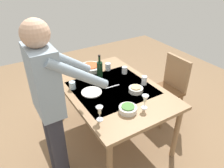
{
  "coord_description": "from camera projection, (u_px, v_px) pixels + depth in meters",
  "views": [
    {
      "loc": [
        -1.79,
        1.1,
        2.06
      ],
      "look_at": [
        0.0,
        0.0,
        0.79
      ],
      "focal_mm": 34.25,
      "sensor_mm": 36.0,
      "label": 1
    }
  ],
  "objects": [
    {
      "name": "side_bowl_bread",
      "position": [
        136.0,
        89.0,
        2.39
      ],
      "size": [
        0.16,
        0.16,
        0.07
      ],
      "color": "silver",
      "rests_on": "dining_table"
    },
    {
      "name": "side_bowl_salad",
      "position": [
        128.0,
        109.0,
        2.08
      ],
      "size": [
        0.18,
        0.18,
        0.07
      ],
      "color": "silver",
      "rests_on": "dining_table"
    },
    {
      "name": "table_fork",
      "position": [
        112.0,
        87.0,
        2.5
      ],
      "size": [
        0.02,
        0.18,
        0.0
      ],
      "primitive_type": "cube",
      "rotation": [
        0.0,
        0.0,
        -0.06
      ],
      "color": "silver",
      "rests_on": "dining_table"
    },
    {
      "name": "wine_glass_right",
      "position": [
        100.0,
        111.0,
        1.94
      ],
      "size": [
        0.07,
        0.07,
        0.15
      ],
      "color": "white",
      "rests_on": "dining_table"
    },
    {
      "name": "wine_bottle",
      "position": [
        100.0,
        69.0,
        2.64
      ],
      "size": [
        0.07,
        0.07,
        0.3
      ],
      "color": "black",
      "rests_on": "dining_table"
    },
    {
      "name": "dinner_plate_near",
      "position": [
        92.0,
        92.0,
        2.39
      ],
      "size": [
        0.23,
        0.23,
        0.01
      ],
      "primitive_type": "cylinder",
      "color": "silver",
      "rests_on": "dining_table"
    },
    {
      "name": "water_cup_far_left",
      "position": [
        72.0,
        85.0,
        2.44
      ],
      "size": [
        0.07,
        0.07,
        0.09
      ],
      "primitive_type": "cylinder",
      "color": "silver",
      "rests_on": "dining_table"
    },
    {
      "name": "person_server",
      "position": [
        50.0,
        102.0,
        1.86
      ],
      "size": [
        0.42,
        0.61,
        1.69
      ],
      "color": "#2D2D38",
      "rests_on": "ground_plane"
    },
    {
      "name": "water_cup_near_left",
      "position": [
        108.0,
        67.0,
        2.84
      ],
      "size": [
        0.07,
        0.07,
        0.1
      ],
      "primitive_type": "cylinder",
      "color": "silver",
      "rests_on": "dining_table"
    },
    {
      "name": "dining_table",
      "position": [
        112.0,
        93.0,
        2.52
      ],
      "size": [
        1.47,
        1.01,
        0.74
      ],
      "color": "#93704C",
      "rests_on": "ground_plane"
    },
    {
      "name": "water_cup_far_right",
      "position": [
        144.0,
        80.0,
        2.51
      ],
      "size": [
        0.07,
        0.07,
        0.11
      ],
      "primitive_type": "cylinder",
      "color": "silver",
      "rests_on": "dining_table"
    },
    {
      "name": "wine_glass_left",
      "position": [
        145.0,
        99.0,
        2.1
      ],
      "size": [
        0.07,
        0.07,
        0.15
      ],
      "color": "white",
      "rests_on": "dining_table"
    },
    {
      "name": "chair_near",
      "position": [
        170.0,
        85.0,
        2.93
      ],
      "size": [
        0.4,
        0.4,
        0.91
      ],
      "color": "brown",
      "rests_on": "ground_plane"
    },
    {
      "name": "ground_plane",
      "position": [
        112.0,
        134.0,
        2.86
      ],
      "size": [
        6.0,
        6.0,
        0.0
      ],
      "primitive_type": "plane",
      "color": "#846647"
    },
    {
      "name": "water_cup_near_right",
      "position": [
        125.0,
        70.0,
        2.75
      ],
      "size": [
        0.07,
        0.07,
        0.09
      ],
      "primitive_type": "cylinder",
      "color": "silver",
      "rests_on": "dining_table"
    },
    {
      "name": "serving_bowl_pasta",
      "position": [
        91.0,
        67.0,
        2.86
      ],
      "size": [
        0.3,
        0.3,
        0.07
      ],
      "color": "silver",
      "rests_on": "dining_table"
    }
  ]
}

